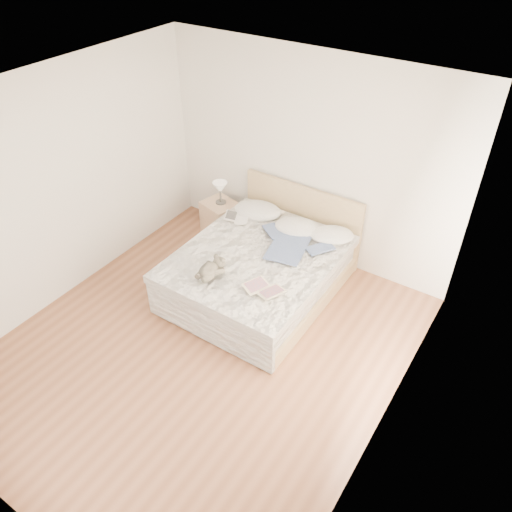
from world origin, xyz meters
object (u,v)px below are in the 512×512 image
Objects in this scene: nightstand at (221,220)px; childrens_book at (264,289)px; photo_book at (237,218)px; table_lamp at (220,188)px; bed at (261,270)px; teddy_bear at (209,274)px.

nightstand is 1.39× the size of childrens_book.
childrens_book is (1.05, -0.98, 0.00)m from photo_book.
table_lamp is 1.98m from childrens_book.
nightstand is (-1.10, 0.65, -0.03)m from bed.
bed is 6.24× the size of photo_book.
nightstand is at bearing -110.26° from table_lamp.
table_lamp reaches higher than photo_book.
childrens_book is 1.21× the size of teddy_bear.
table_lamp is at bearing 122.87° from photo_book.
teddy_bear is at bearing -57.32° from nightstand.
bed reaches higher than photo_book.
teddy_bear is (0.42, -1.13, 0.02)m from photo_book.
bed is 5.32× the size of childrens_book.
nightstand is at bearing 162.97° from childrens_book.
teddy_bear is at bearing -95.32° from photo_book.
table_lamp reaches higher than nightstand.
photo_book and childrens_book have the same top height.
teddy_bear is at bearing -105.84° from bed.
bed reaches higher than teddy_bear.
photo_book is (-0.63, 0.38, 0.32)m from bed.
bed is 0.80m from childrens_book.
nightstand is 2.00m from childrens_book.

